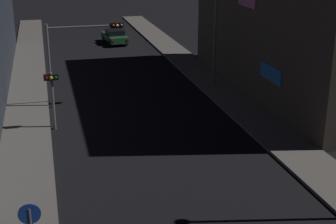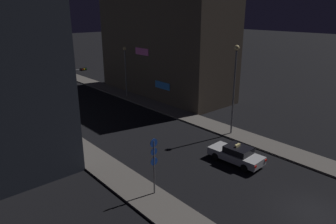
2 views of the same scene
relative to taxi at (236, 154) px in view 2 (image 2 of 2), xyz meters
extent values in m
plane|color=black|center=(-1.84, -7.13, -0.74)|extent=(300.00, 300.00, 0.00)
cube|color=#5B5651|center=(-8.42, 23.60, -0.66)|extent=(2.60, 65.45, 0.16)
cube|color=#5B5651|center=(4.74, 23.60, -0.66)|extent=(2.60, 65.45, 0.16)
cube|color=white|center=(-9.68, 17.15, 3.15)|extent=(0.08, 2.80, 0.90)
cube|color=yellow|center=(-9.68, 24.00, 9.19)|extent=(0.08, 2.80, 0.90)
cube|color=#473D33|center=(9.89, 20.42, 6.20)|extent=(7.69, 21.09, 13.87)
cube|color=#337FE5|center=(6.00, 16.20, 1.76)|extent=(0.08, 2.80, 0.90)
cube|color=#D859B2|center=(6.00, 20.42, 5.65)|extent=(0.08, 2.80, 0.90)
cube|color=#B7B7BC|center=(0.00, 0.05, -0.12)|extent=(2.04, 4.49, 0.60)
cube|color=black|center=(0.01, -0.15, 0.43)|extent=(1.69, 2.06, 0.50)
cube|color=red|center=(-0.63, -2.21, -0.02)|extent=(0.24, 0.07, 0.16)
cube|color=red|center=(0.87, -2.13, -0.02)|extent=(0.24, 0.07, 0.16)
cylinder|color=black|center=(-0.88, 1.37, -0.42)|extent=(0.25, 0.65, 0.64)
cylinder|color=black|center=(0.72, 1.45, -0.42)|extent=(0.25, 0.65, 0.64)
cylinder|color=black|center=(-0.73, -1.36, -0.42)|extent=(0.25, 0.65, 0.64)
cylinder|color=black|center=(0.87, -1.27, -0.42)|extent=(0.25, 0.65, 0.64)
cube|color=#F4E08C|center=(0.00, -0.05, 0.78)|extent=(0.57, 0.21, 0.20)
cube|color=#1E512D|center=(-0.04, 39.68, -0.12)|extent=(2.26, 4.57, 0.60)
cube|color=black|center=(-0.02, 39.48, 0.43)|extent=(1.79, 2.14, 0.50)
cube|color=red|center=(-0.55, 37.39, -0.02)|extent=(0.25, 0.09, 0.16)
cube|color=red|center=(0.95, 37.56, -0.02)|extent=(0.25, 0.09, 0.16)
cylinder|color=black|center=(-0.98, 40.95, -0.42)|extent=(0.29, 0.66, 0.64)
cylinder|color=black|center=(0.61, 41.12, -0.42)|extent=(0.29, 0.66, 0.64)
cylinder|color=black|center=(-0.69, 38.24, -0.42)|extent=(0.29, 0.66, 0.64)
cylinder|color=black|center=(0.90, 38.41, -0.42)|extent=(0.29, 0.66, 0.64)
cylinder|color=slate|center=(-6.87, 20.46, 1.92)|extent=(0.16, 0.16, 5.31)
cylinder|color=slate|center=(-4.73, 20.46, 4.32)|extent=(4.28, 0.10, 0.10)
cube|color=black|center=(-2.59, 20.46, 4.32)|extent=(0.80, 0.28, 0.32)
sphere|color=#3F0C0C|center=(-2.84, 20.28, 4.32)|extent=(0.20, 0.20, 0.20)
sphere|color=yellow|center=(-2.59, 20.28, 4.32)|extent=(0.20, 0.20, 0.20)
sphere|color=#0C3319|center=(-2.35, 20.28, 4.32)|extent=(0.20, 0.20, 0.20)
cylinder|color=slate|center=(-6.87, 16.56, 0.91)|extent=(0.16, 0.16, 3.28)
cube|color=black|center=(-6.87, 16.56, 2.30)|extent=(0.80, 0.28, 0.32)
sphere|color=#3F0C0C|center=(-7.12, 16.38, 2.30)|extent=(0.20, 0.20, 0.20)
sphere|color=yellow|center=(-6.87, 16.38, 2.30)|extent=(0.20, 0.20, 0.20)
sphere|color=#0C3319|center=(-6.62, 16.38, 2.30)|extent=(0.20, 0.20, 0.20)
cylinder|color=slate|center=(-7.81, 0.77, 1.31)|extent=(0.10, 0.10, 3.79)
cylinder|color=blue|center=(-7.81, 0.75, 3.06)|extent=(0.56, 0.03, 0.56)
cylinder|color=blue|center=(-7.81, 0.75, 2.45)|extent=(0.50, 0.03, 0.50)
cylinder|color=blue|center=(-7.81, 0.75, 1.77)|extent=(0.55, 0.03, 0.55)
cylinder|color=slate|center=(4.42, 3.91, 3.44)|extent=(0.16, 0.16, 8.05)
sphere|color=#F4D88C|center=(4.42, 3.91, 7.71)|extent=(0.49, 0.49, 0.49)
cylinder|color=slate|center=(4.56, 22.35, 2.59)|extent=(0.16, 0.16, 6.33)
sphere|color=#F4D88C|center=(4.56, 22.35, 5.98)|extent=(0.46, 0.46, 0.46)
camera|label=1|loc=(-7.15, -10.65, 9.54)|focal=53.71mm
camera|label=2|loc=(-18.81, -13.10, 11.01)|focal=32.89mm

